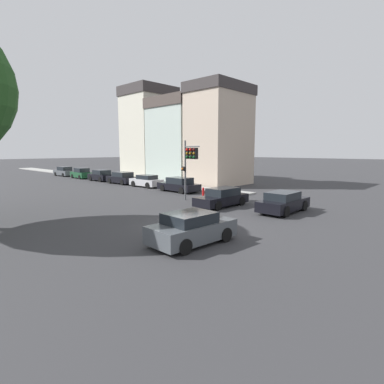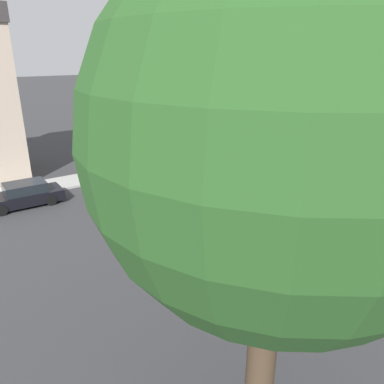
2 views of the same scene
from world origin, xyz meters
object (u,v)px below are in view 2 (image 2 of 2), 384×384
street_tree (280,138)px  crossing_car_1 (205,169)px  crossing_car_0 (307,207)px  crossing_car_2 (165,185)px  parked_car_0 (24,195)px  fire_hydrant (100,189)px  traffic_signal (113,150)px

street_tree → crossing_car_1: size_ratio=2.54×
crossing_car_0 → crossing_car_1: crossing_car_0 is taller
crossing_car_2 → parked_car_0: 8.76m
crossing_car_1 → parked_car_0: (2.20, 12.41, 0.01)m
street_tree → crossing_car_2: 17.95m
crossing_car_0 → parked_car_0: parked_car_0 is taller
parked_car_0 → fire_hydrant: parked_car_0 is taller
traffic_signal → crossing_car_0: traffic_signal is taller
street_tree → traffic_signal: size_ratio=2.27×
crossing_car_0 → traffic_signal: bearing=47.6°
parked_car_0 → fire_hydrant: bearing=165.1°
traffic_signal → crossing_car_1: (1.05, -7.76, -2.86)m
street_tree → crossing_car_0: street_tree is taller
crossing_car_1 → crossing_car_0: bearing=-178.7°
traffic_signal → crossing_car_2: size_ratio=1.08×
crossing_car_2 → fire_hydrant: 4.27m
traffic_signal → parked_car_0: (3.25, 4.65, -2.85)m
traffic_signal → parked_car_0: size_ratio=1.08×
crossing_car_0 → fire_hydrant: (10.16, 8.26, -0.20)m
crossing_car_0 → crossing_car_1: size_ratio=0.94×
street_tree → crossing_car_2: street_tree is taller
street_tree → fire_hydrant: (17.40, -2.87, -6.86)m
crossing_car_1 → traffic_signal: bearing=97.6°
crossing_car_0 → parked_car_0: 17.03m
traffic_signal → crossing_car_1: 8.33m
traffic_signal → parked_car_0: bearing=-120.3°
crossing_car_1 → parked_car_0: 12.60m
crossing_car_0 → parked_car_0: size_ratio=0.90×
crossing_car_1 → crossing_car_2: crossing_car_1 is taller
crossing_car_1 → parked_car_0: size_ratio=0.96×
traffic_signal → crossing_car_2: traffic_signal is taller
traffic_signal → fire_hydrant: size_ratio=5.38×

